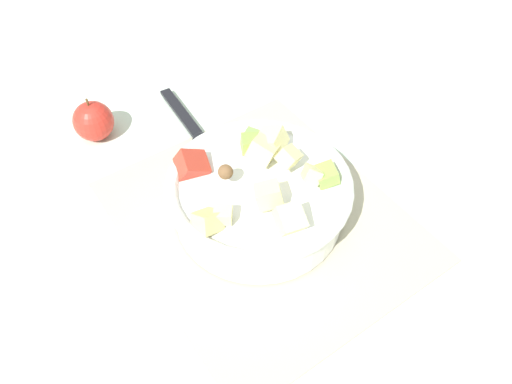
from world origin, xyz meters
TOP-DOWN VIEW (x-y plane):
  - ground_plane at (0.00, 0.00)m, footprint 2.40×2.40m
  - placemat at (0.00, 0.00)m, footprint 0.42×0.36m
  - salad_bowl at (-0.01, -0.00)m, footprint 0.26×0.26m
  - serving_spoon at (-0.21, 0.01)m, footprint 0.19×0.04m
  - whole_apple at (-0.31, -0.12)m, footprint 0.07×0.07m

SIDE VIEW (x-z plane):
  - ground_plane at x=0.00m, z-range 0.00..0.00m
  - placemat at x=0.00m, z-range 0.00..0.01m
  - serving_spoon at x=-0.21m, z-range 0.00..0.02m
  - whole_apple at x=-0.31m, z-range -0.01..0.07m
  - salad_bowl at x=-0.01m, z-range -0.01..0.10m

